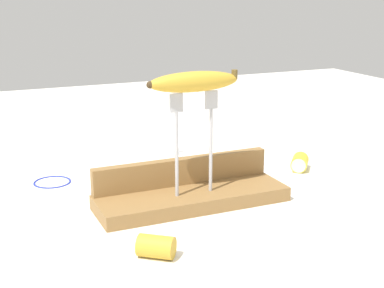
{
  "coord_description": "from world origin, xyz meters",
  "views": [
    {
      "loc": [
        -0.43,
        -0.98,
        0.43
      ],
      "look_at": [
        0.0,
        0.0,
        0.13
      ],
      "focal_mm": 52.86,
      "sensor_mm": 36.0,
      "label": 1
    }
  ],
  "objects_px": {
    "fork_stand_center": "(194,134)",
    "banana_chunk_far": "(300,162)",
    "fork_fallen_near": "(182,155)",
    "wire_coil": "(52,181)",
    "banana_raised_center": "(194,82)",
    "banana_chunk_near": "(155,246)"
  },
  "relations": [
    {
      "from": "fork_fallen_near",
      "to": "banana_chunk_far",
      "type": "xyz_separation_m",
      "value": [
        0.21,
        -0.22,
        0.02
      ]
    },
    {
      "from": "fork_stand_center",
      "to": "banana_chunk_far",
      "type": "bearing_deg",
      "value": 18.66
    },
    {
      "from": "banana_raised_center",
      "to": "fork_fallen_near",
      "type": "distance_m",
      "value": 0.43
    },
    {
      "from": "banana_raised_center",
      "to": "fork_fallen_near",
      "type": "xyz_separation_m",
      "value": [
        0.11,
        0.33,
        -0.25
      ]
    },
    {
      "from": "wire_coil",
      "to": "banana_chunk_near",
      "type": "bearing_deg",
      "value": -78.73
    },
    {
      "from": "banana_raised_center",
      "to": "banana_chunk_far",
      "type": "height_order",
      "value": "banana_raised_center"
    },
    {
      "from": "fork_stand_center",
      "to": "banana_chunk_far",
      "type": "height_order",
      "value": "fork_stand_center"
    },
    {
      "from": "banana_chunk_near",
      "to": "banana_chunk_far",
      "type": "xyz_separation_m",
      "value": [
        0.48,
        0.29,
        0.0
      ]
    },
    {
      "from": "fork_stand_center",
      "to": "fork_fallen_near",
      "type": "height_order",
      "value": "fork_stand_center"
    },
    {
      "from": "banana_raised_center",
      "to": "banana_chunk_near",
      "type": "height_order",
      "value": "banana_raised_center"
    },
    {
      "from": "wire_coil",
      "to": "banana_chunk_far",
      "type": "bearing_deg",
      "value": -15.06
    },
    {
      "from": "banana_chunk_near",
      "to": "wire_coil",
      "type": "xyz_separation_m",
      "value": [
        -0.09,
        0.44,
        -0.02
      ]
    },
    {
      "from": "fork_fallen_near",
      "to": "banana_chunk_far",
      "type": "bearing_deg",
      "value": -46.01
    },
    {
      "from": "fork_fallen_near",
      "to": "banana_chunk_near",
      "type": "xyz_separation_m",
      "value": [
        -0.26,
        -0.51,
        0.02
      ]
    },
    {
      "from": "banana_chunk_near",
      "to": "banana_raised_center",
      "type": "bearing_deg",
      "value": 50.14
    },
    {
      "from": "banana_chunk_near",
      "to": "wire_coil",
      "type": "relative_size",
      "value": 0.83
    },
    {
      "from": "banana_raised_center",
      "to": "wire_coil",
      "type": "bearing_deg",
      "value": 131.8
    },
    {
      "from": "banana_chunk_near",
      "to": "banana_chunk_far",
      "type": "bearing_deg",
      "value": 31.13
    },
    {
      "from": "fork_stand_center",
      "to": "banana_raised_center",
      "type": "distance_m",
      "value": 0.1
    },
    {
      "from": "fork_stand_center",
      "to": "fork_fallen_near",
      "type": "distance_m",
      "value": 0.38
    },
    {
      "from": "banana_chunk_far",
      "to": "wire_coil",
      "type": "distance_m",
      "value": 0.58
    },
    {
      "from": "fork_fallen_near",
      "to": "wire_coil",
      "type": "distance_m",
      "value": 0.36
    }
  ]
}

